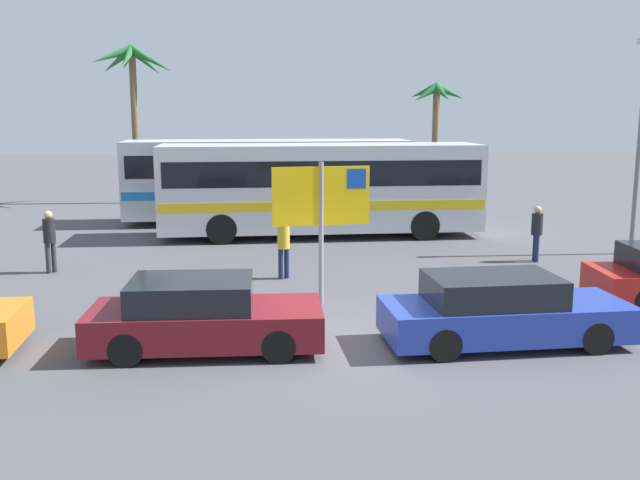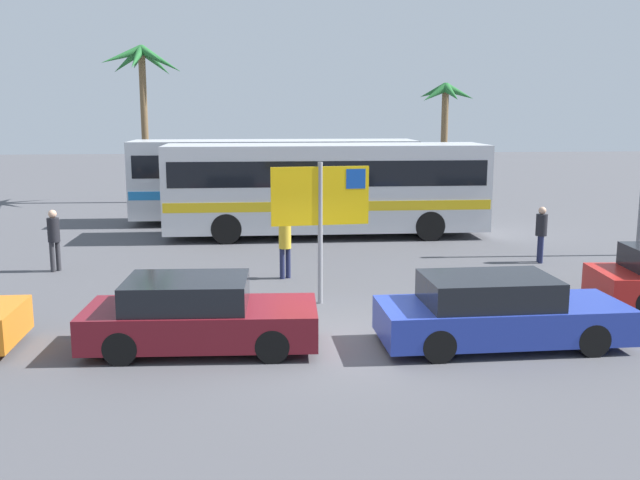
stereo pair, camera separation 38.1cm
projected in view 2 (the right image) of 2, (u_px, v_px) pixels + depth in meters
ground at (337, 340)px, 13.52m from camera, size 120.00×120.00×0.00m
bus_front_coach at (326, 185)px, 24.39m from camera, size 10.92×2.62×3.17m
bus_rear_coach at (275, 176)px, 27.61m from camera, size 10.92×2.62×3.17m
ferry_sign at (322, 202)px, 15.71m from camera, size 2.19×0.29×3.20m
car_blue at (498, 312)px, 13.12m from camera, size 4.58×1.84×1.32m
car_maroon at (198, 315)px, 12.93m from camera, size 4.26×1.92×1.32m
pedestrian_near_sign at (54, 235)px, 19.13m from camera, size 0.32×0.32×1.69m
pedestrian_crossing_lot at (541, 230)px, 20.26m from camera, size 0.32×0.32×1.62m
pedestrian_by_bus at (285, 242)px, 18.32m from camera, size 0.32×0.32×1.65m
palm_tree_seaside at (142, 74)px, 32.66m from camera, size 3.71×3.85×7.27m
palm_tree_inland at (445, 108)px, 33.21m from camera, size 2.76×2.85×5.59m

